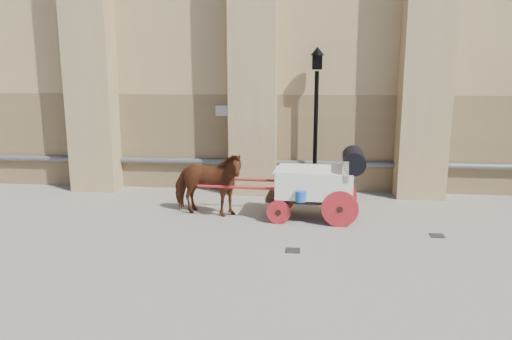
# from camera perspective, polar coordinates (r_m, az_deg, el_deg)

# --- Properties ---
(ground) EXTENTS (90.00, 90.00, 0.00)m
(ground) POSITION_cam_1_polar(r_m,az_deg,el_deg) (12.03, 2.71, -6.93)
(ground) COLOR gray
(ground) RESTS_ON ground
(horse) EXTENTS (2.17, 1.28, 1.71)m
(horse) POSITION_cam_1_polar(r_m,az_deg,el_deg) (13.05, -5.59, -1.55)
(horse) COLOR brown
(horse) RESTS_ON ground
(carriage) EXTENTS (4.26, 1.54, 1.84)m
(carriage) POSITION_cam_1_polar(r_m,az_deg,el_deg) (12.79, 7.35, -1.26)
(carriage) COLOR black
(carriage) RESTS_ON ground
(street_lamp) EXTENTS (0.41, 0.41, 4.41)m
(street_lamp) POSITION_cam_1_polar(r_m,az_deg,el_deg) (15.00, 6.85, 5.97)
(street_lamp) COLOR black
(street_lamp) RESTS_ON ground
(drain_grate_near) EXTENTS (0.33, 0.33, 0.01)m
(drain_grate_near) POSITION_cam_1_polar(r_m,az_deg,el_deg) (10.78, 4.22, -9.16)
(drain_grate_near) COLOR black
(drain_grate_near) RESTS_ON ground
(drain_grate_far) EXTENTS (0.32, 0.32, 0.01)m
(drain_grate_far) POSITION_cam_1_polar(r_m,az_deg,el_deg) (12.38, 19.99, -7.06)
(drain_grate_far) COLOR black
(drain_grate_far) RESTS_ON ground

